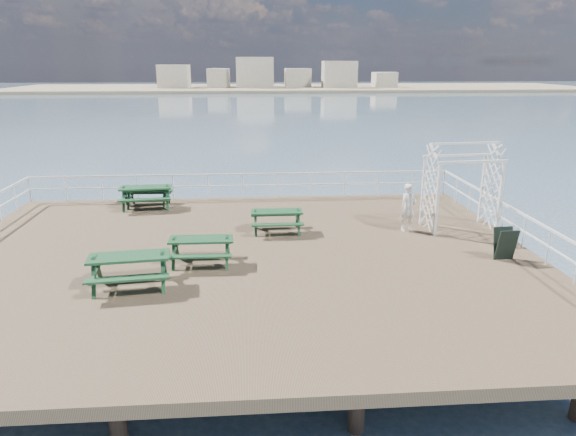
# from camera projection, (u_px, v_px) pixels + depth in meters

# --- Properties ---
(ground) EXTENTS (18.00, 14.00, 0.30)m
(ground) POSITION_uv_depth(u_px,v_px,m) (241.00, 260.00, 15.62)
(ground) COLOR brown
(ground) RESTS_ON ground
(sea_backdrop) EXTENTS (300.00, 300.00, 9.20)m
(sea_backdrop) POSITION_uv_depth(u_px,v_px,m) (292.00, 84.00, 144.47)
(sea_backdrop) COLOR #3F586A
(sea_backdrop) RESTS_ON ground
(railing) EXTENTS (17.77, 13.76, 1.10)m
(railing) POSITION_uv_depth(u_px,v_px,m) (239.00, 205.00, 17.77)
(railing) COLOR silver
(railing) RESTS_ON ground
(picnic_table_a) EXTENTS (2.15, 1.80, 0.98)m
(picnic_table_a) POSITION_uv_depth(u_px,v_px,m) (146.00, 192.00, 20.50)
(picnic_table_a) COLOR #13341B
(picnic_table_a) RESTS_ON ground
(picnic_table_b) EXTENTS (1.73, 1.41, 0.82)m
(picnic_table_b) POSITION_uv_depth(u_px,v_px,m) (148.00, 194.00, 20.69)
(picnic_table_b) COLOR #13341B
(picnic_table_b) RESTS_ON ground
(picnic_table_c) EXTENTS (1.77, 1.43, 0.86)m
(picnic_table_c) POSITION_uv_depth(u_px,v_px,m) (277.00, 216.00, 17.59)
(picnic_table_c) COLOR #13341B
(picnic_table_c) RESTS_ON ground
(picnic_table_d) EXTENTS (2.20, 1.84, 0.99)m
(picnic_table_d) POSITION_uv_depth(u_px,v_px,m) (129.00, 264.00, 13.23)
(picnic_table_d) COLOR #13341B
(picnic_table_d) RESTS_ON ground
(picnic_table_e) EXTENTS (1.83, 1.48, 0.88)m
(picnic_table_e) POSITION_uv_depth(u_px,v_px,m) (201.00, 245.00, 14.80)
(picnic_table_e) COLOR #13341B
(picnic_table_e) RESTS_ON ground
(trellis_arbor) EXTENTS (2.53, 1.47, 3.04)m
(trellis_arbor) POSITION_uv_depth(u_px,v_px,m) (461.00, 191.00, 17.73)
(trellis_arbor) COLOR silver
(trellis_arbor) RESTS_ON ground
(sandwich_board) EXTENTS (0.62, 0.48, 0.98)m
(sandwich_board) POSITION_uv_depth(u_px,v_px,m) (505.00, 244.00, 15.14)
(sandwich_board) COLOR black
(sandwich_board) RESTS_ON ground
(person) EXTENTS (0.70, 0.56, 1.66)m
(person) POSITION_uv_depth(u_px,v_px,m) (408.00, 208.00, 17.64)
(person) COLOR white
(person) RESTS_ON ground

